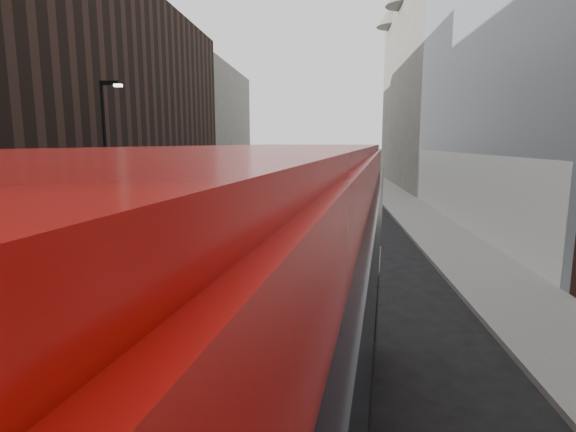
% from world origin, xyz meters
% --- Properties ---
extents(sidewalk_right, '(3.00, 80.00, 0.15)m').
position_xyz_m(sidewalk_right, '(7.50, 25.00, 0.07)').
color(sidewalk_right, slate).
rests_on(sidewalk_right, ground).
extents(sidewalk_left, '(2.00, 80.00, 0.15)m').
position_xyz_m(sidewalk_left, '(-8.00, 25.00, 0.07)').
color(sidewalk_left, slate).
rests_on(sidewalk_left, ground).
extents(building_modern_block, '(5.03, 22.00, 20.00)m').
position_xyz_m(building_modern_block, '(11.47, 21.00, 9.90)').
color(building_modern_block, '#9A9FA4').
rests_on(building_modern_block, ground).
extents(building_victorian, '(6.50, 24.00, 21.00)m').
position_xyz_m(building_victorian, '(11.38, 44.00, 9.66)').
color(building_victorian, '#66625A').
rests_on(building_victorian, ground).
extents(building_left_mid, '(5.00, 24.00, 14.00)m').
position_xyz_m(building_left_mid, '(-11.50, 30.00, 7.00)').
color(building_left_mid, black).
rests_on(building_left_mid, ground).
extents(building_left_far, '(5.00, 20.00, 13.00)m').
position_xyz_m(building_left_far, '(-11.50, 52.00, 6.50)').
color(building_left_far, '#66625A').
rests_on(building_left_far, ground).
extents(street_lamp, '(1.06, 0.22, 7.00)m').
position_xyz_m(street_lamp, '(-8.22, 18.00, 4.18)').
color(street_lamp, black).
rests_on(street_lamp, sidewalk_left).
extents(red_bus, '(3.82, 10.80, 4.29)m').
position_xyz_m(red_bus, '(1.45, 1.53, 2.38)').
color(red_bus, '#9E0D09').
rests_on(red_bus, ground).
extents(grey_bus, '(2.91, 10.11, 3.23)m').
position_xyz_m(grey_bus, '(1.71, 44.35, 1.73)').
color(grey_bus, black).
rests_on(grey_bus, ground).
extents(car_a, '(2.24, 4.78, 1.58)m').
position_xyz_m(car_a, '(1.86, 12.23, 0.79)').
color(car_a, black).
rests_on(car_a, ground).
extents(car_b, '(1.60, 3.91, 1.26)m').
position_xyz_m(car_b, '(2.95, 20.12, 0.63)').
color(car_b, gray).
rests_on(car_b, ground).
extents(car_c, '(2.79, 5.64, 1.58)m').
position_xyz_m(car_c, '(3.25, 25.10, 0.79)').
color(car_c, black).
rests_on(car_c, ground).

